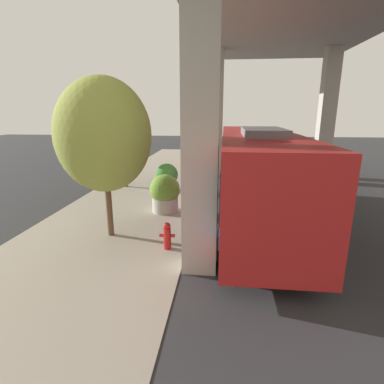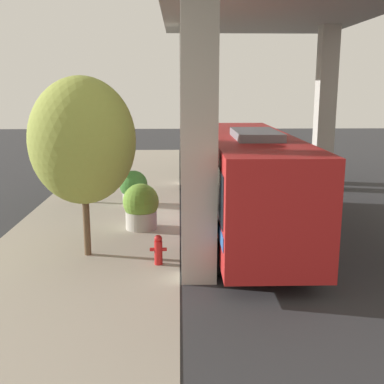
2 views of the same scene
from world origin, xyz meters
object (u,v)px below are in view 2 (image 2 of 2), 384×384
at_px(street_tree_near, 83,141).
at_px(street_tree_far, 74,119).
at_px(fire_hydrant, 158,250).
at_px(planter_middle, 141,207).
at_px(bus, 249,178).
at_px(planter_front, 134,188).

relative_size(street_tree_near, street_tree_far, 1.01).
distance_m(fire_hydrant, planter_middle, 3.68).
bearing_deg(planter_middle, street_tree_far, 126.81).
distance_m(bus, planter_front, 6.29).
bearing_deg(street_tree_far, planter_middle, -53.19).
xyz_separation_m(planter_front, street_tree_near, (-0.81, -6.32, 2.71)).
distance_m(bus, street_tree_far, 8.61).
bearing_deg(fire_hydrant, street_tree_near, 158.06).
distance_m(bus, fire_hydrant, 4.34).
bearing_deg(planter_middle, street_tree_near, -117.39).
xyz_separation_m(fire_hydrant, street_tree_near, (-2.17, 0.87, 3.01)).
xyz_separation_m(street_tree_near, street_tree_far, (-1.71, 6.88, 0.19)).
bearing_deg(bus, street_tree_near, -159.56).
bearing_deg(street_tree_far, bus, -36.03).
xyz_separation_m(fire_hydrant, street_tree_far, (-3.88, 7.75, 3.19)).
bearing_deg(fire_hydrant, street_tree_far, 116.58).
distance_m(fire_hydrant, street_tree_near, 3.81).
relative_size(planter_middle, street_tree_near, 0.31).
height_order(fire_hydrant, street_tree_far, street_tree_far).
bearing_deg(bus, planter_middle, 167.78).
xyz_separation_m(bus, planter_front, (-4.31, 4.41, -1.24)).
bearing_deg(street_tree_near, fire_hydrant, -21.94).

